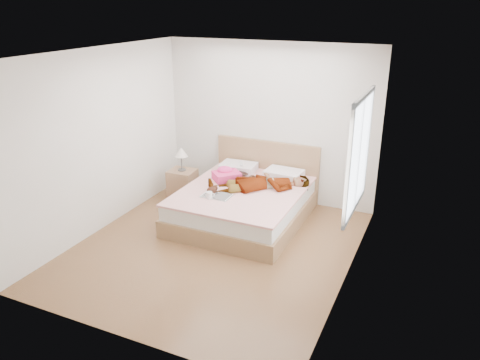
{
  "coord_description": "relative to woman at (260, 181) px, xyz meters",
  "views": [
    {
      "loc": [
        2.65,
        -5.0,
        3.19
      ],
      "look_at": [
        0.0,
        0.85,
        0.7
      ],
      "focal_mm": 35.0,
      "sensor_mm": 36.0,
      "label": 1
    }
  ],
  "objects": [
    {
      "name": "magazine",
      "position": [
        -0.45,
        -0.59,
        -0.1
      ],
      "size": [
        0.43,
        0.29,
        0.03
      ],
      "color": "white",
      "rests_on": "bed"
    },
    {
      "name": "coffee_mug",
      "position": [
        -0.5,
        -0.71,
        -0.06
      ],
      "size": [
        0.14,
        0.11,
        0.1
      ],
      "color": "silver",
      "rests_on": "bed"
    },
    {
      "name": "bed",
      "position": [
        -0.2,
        -0.11,
        -0.34
      ],
      "size": [
        1.8,
        2.08,
        1.0
      ],
      "color": "brown",
      "rests_on": "ground"
    },
    {
      "name": "woman",
      "position": [
        0.0,
        0.0,
        0.0
      ],
      "size": [
        1.65,
        1.36,
        0.22
      ],
      "primitive_type": "imported",
      "rotation": [
        0.0,
        0.0,
        -0.99
      ],
      "color": "white",
      "rests_on": "bed"
    },
    {
      "name": "hair",
      "position": [
        -0.57,
        0.45,
        -0.06
      ],
      "size": [
        0.53,
        0.63,
        0.09
      ],
      "primitive_type": "ellipsoid",
      "rotation": [
        0.0,
        0.0,
        0.06
      ],
      "color": "black",
      "rests_on": "bed"
    },
    {
      "name": "ground",
      "position": [
        -0.2,
        -1.15,
        -0.62
      ],
      "size": [
        4.0,
        4.0,
        0.0
      ],
      "primitive_type": "plane",
      "color": "#4E2A18",
      "rests_on": "ground"
    },
    {
      "name": "phone",
      "position": [
        -0.5,
        0.4,
        0.07
      ],
      "size": [
        0.09,
        0.1,
        0.05
      ],
      "primitive_type": "cube",
      "rotation": [
        0.44,
        0.0,
        0.58
      ],
      "color": "silver",
      "rests_on": "bed"
    },
    {
      "name": "room_shell",
      "position": [
        1.57,
        -0.85,
        0.88
      ],
      "size": [
        4.0,
        4.0,
        4.0
      ],
      "color": "white",
      "rests_on": "ground"
    },
    {
      "name": "plush_toy",
      "position": [
        -0.54,
        -0.54,
        -0.05
      ],
      "size": [
        0.16,
        0.22,
        0.12
      ],
      "color": "black",
      "rests_on": "bed"
    },
    {
      "name": "towel",
      "position": [
        -0.61,
        0.07,
        -0.02
      ],
      "size": [
        0.51,
        0.52,
        0.21
      ],
      "color": "#F0419D",
      "rests_on": "bed"
    },
    {
      "name": "nightstand",
      "position": [
        -1.46,
        0.12,
        -0.31
      ],
      "size": [
        0.45,
        0.4,
        0.92
      ],
      "color": "brown",
      "rests_on": "ground"
    }
  ]
}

